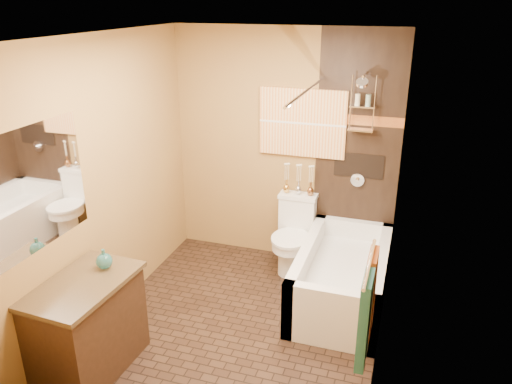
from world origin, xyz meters
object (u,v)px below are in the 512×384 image
at_px(vanity, 88,326).
at_px(toilet, 293,235).
at_px(bathtub, 342,281).
at_px(sunset_painting, 302,123).

bearing_deg(vanity, toilet, 63.93).
bearing_deg(bathtub, sunset_painting, 129.61).
distance_m(toilet, vanity, 2.30).
relative_size(sunset_painting, bathtub, 0.60).
bearing_deg(toilet, sunset_painting, 89.92).
xyz_separation_m(sunset_painting, toilet, (0.00, -0.26, -1.15)).
height_order(toilet, vanity, toilet).
distance_m(bathtub, toilet, 0.78).
xyz_separation_m(bathtub, toilet, (-0.60, 0.46, 0.18)).
distance_m(sunset_painting, vanity, 2.79).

